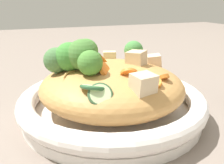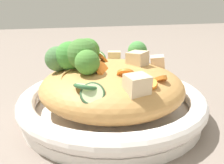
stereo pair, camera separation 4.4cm
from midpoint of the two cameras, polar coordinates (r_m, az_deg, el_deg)
name	(u,v)px [view 1 (the left image)]	position (r m, az deg, el deg)	size (l,w,h in m)	color
ground_plane	(112,115)	(0.47, -2.73, -7.70)	(3.00, 3.00, 0.00)	slate
serving_bowl	(112,103)	(0.46, -2.78, -4.91)	(0.34, 0.34, 0.05)	white
noodle_heap	(112,86)	(0.45, -2.86, -1.04)	(0.26, 0.26, 0.08)	#BD8849
broccoli_florets	(82,56)	(0.44, -9.73, 5.73)	(0.20, 0.18, 0.08)	#8DB277
carrot_coins	(117,70)	(0.41, -1.90, 2.81)	(0.12, 0.15, 0.03)	orange
zucchini_slices	(95,76)	(0.40, -7.13, 1.26)	(0.09, 0.19, 0.04)	beige
chicken_chunks	(138,66)	(0.44, 3.06, 3.60)	(0.12, 0.22, 0.04)	beige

